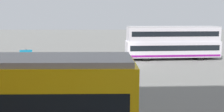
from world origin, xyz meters
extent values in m
plane|color=slate|center=(0.00, 0.00, 0.00)|extent=(160.00, 160.00, 0.00)
cube|color=silver|center=(-5.73, -3.31, 1.30)|extent=(11.49, 3.36, 1.89)
cube|color=silver|center=(-5.73, -3.31, 3.09)|extent=(11.14, 3.23, 1.70)
cube|color=black|center=(-5.73, -3.31, 1.52)|extent=(10.92, 3.34, 0.64)
cube|color=black|center=(-5.73, -3.31, 3.18)|extent=(10.58, 3.22, 0.60)
cube|color=#8C198C|center=(-5.73, -3.31, 0.60)|extent=(11.26, 3.38, 0.24)
cube|color=#B2B2B7|center=(-5.73, -3.31, 3.99)|extent=(11.14, 3.23, 0.10)
cylinder|color=black|center=(-2.23, -3.05, 0.50)|extent=(1.18, 2.53, 1.00)
cylinder|color=black|center=(-8.84, -3.55, 0.50)|extent=(1.18, 2.53, 1.00)
cylinder|color=#33384C|center=(2.07, 6.79, 0.43)|extent=(0.14, 0.14, 0.87)
cylinder|color=#33384C|center=(2.24, 6.65, 0.43)|extent=(0.14, 0.14, 0.87)
cylinder|color=#335938|center=(2.15, 6.72, 1.20)|extent=(0.45, 0.45, 0.67)
sphere|color=tan|center=(2.15, 6.72, 1.65)|extent=(0.23, 0.23, 0.23)
cylinder|color=black|center=(0.66, 7.30, 0.44)|extent=(0.14, 0.14, 0.88)
cylinder|color=black|center=(0.53, 7.47, 0.44)|extent=(0.14, 0.14, 0.88)
cylinder|color=#335938|center=(0.60, 7.39, 1.21)|extent=(0.45, 0.45, 0.68)
sphere|color=beige|center=(0.60, 7.39, 1.67)|extent=(0.24, 0.24, 0.24)
cube|color=gray|center=(5.25, 4.90, 1.05)|extent=(6.50, 0.89, 0.06)
cube|color=gray|center=(5.25, 4.90, 0.55)|extent=(6.50, 0.89, 0.06)
cylinder|color=gray|center=(2.00, 5.31, 0.53)|extent=(0.07, 0.07, 1.05)
cylinder|color=gray|center=(5.25, 4.90, 0.53)|extent=(0.07, 0.07, 1.05)
cylinder|color=gray|center=(8.49, 4.48, 0.53)|extent=(0.07, 0.07, 1.05)
cylinder|color=slate|center=(9.32, 4.54, 1.16)|extent=(0.10, 0.10, 2.32)
cube|color=#1999D8|center=(9.31, 4.58, 1.90)|extent=(1.04, 0.30, 0.62)
camera|label=1|loc=(1.66, 25.05, 4.98)|focal=37.33mm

